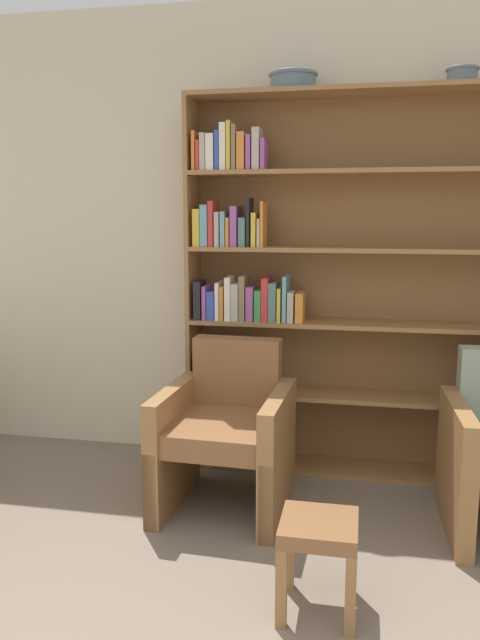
# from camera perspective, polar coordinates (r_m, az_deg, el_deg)

# --- Properties ---
(wall_back) EXTENTS (12.00, 0.06, 2.75)m
(wall_back) POSITION_cam_1_polar(r_m,az_deg,el_deg) (3.84, 3.65, 7.42)
(wall_back) COLOR beige
(wall_back) RESTS_ON ground
(bookshelf) EXTENTS (2.10, 0.30, 2.20)m
(bookshelf) POSITION_cam_1_polar(r_m,az_deg,el_deg) (3.66, 8.53, 2.78)
(bookshelf) COLOR olive
(bookshelf) RESTS_ON ground
(bowl_cream) EXTENTS (0.28, 0.28, 0.10)m
(bowl_cream) POSITION_cam_1_polar(r_m,az_deg,el_deg) (3.71, 4.89, 20.97)
(bowl_cream) COLOR slate
(bowl_cream) RESTS_ON bookshelf
(bowl_olive) EXTENTS (0.18, 0.18, 0.09)m
(bowl_olive) POSITION_cam_1_polar(r_m,az_deg,el_deg) (3.71, 19.66, 20.36)
(bowl_olive) COLOR slate
(bowl_olive) RESTS_ON bookshelf
(armchair_leather) EXTENTS (0.67, 0.71, 0.85)m
(armchair_leather) POSITION_cam_1_polar(r_m,az_deg,el_deg) (3.32, -1.21, -10.22)
(armchair_leather) COLOR olive
(armchair_leather) RESTS_ON ground
(footstool) EXTENTS (0.29, 0.29, 0.37)m
(footstool) POSITION_cam_1_polar(r_m,az_deg,el_deg) (2.55, 7.21, -19.35)
(footstool) COLOR olive
(footstool) RESTS_ON ground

